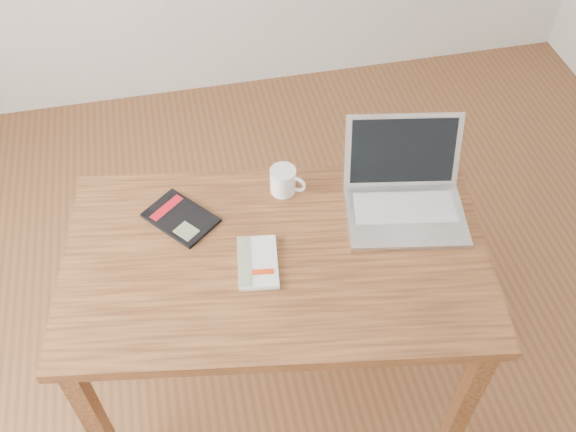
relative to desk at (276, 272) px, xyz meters
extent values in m
plane|color=brown|center=(0.09, -0.15, -0.66)|extent=(4.00, 4.00, 0.00)
cube|color=brown|center=(0.00, 0.00, 0.07)|extent=(1.39, 0.93, 0.04)
cube|color=brown|center=(-0.63, -0.22, -0.31)|extent=(0.06, 0.06, 0.71)
cube|color=brown|center=(0.53, -0.40, -0.31)|extent=(0.06, 0.06, 0.71)
cube|color=brown|center=(-0.53, 0.40, -0.31)|extent=(0.06, 0.06, 0.71)
cube|color=brown|center=(0.63, 0.22, -0.31)|extent=(0.06, 0.06, 0.71)
cube|color=silver|center=(-0.06, -0.02, 0.10)|extent=(0.14, 0.21, 0.01)
cube|color=white|center=(-0.06, -0.02, 0.10)|extent=(0.14, 0.21, 0.02)
cube|color=gray|center=(-0.10, -0.02, 0.11)|extent=(0.06, 0.19, 0.00)
cube|color=red|center=(-0.05, -0.07, 0.11)|extent=(0.07, 0.03, 0.00)
cube|color=black|center=(-0.27, 0.21, 0.10)|extent=(0.25, 0.26, 0.01)
cube|color=red|center=(-0.31, 0.25, 0.10)|extent=(0.11, 0.10, 0.00)
cube|color=gray|center=(-0.26, 0.14, 0.10)|extent=(0.08, 0.09, 0.00)
cube|color=silver|center=(0.43, 0.06, 0.10)|extent=(0.41, 0.32, 0.02)
cube|color=silver|center=(0.44, 0.09, 0.11)|extent=(0.34, 0.19, 0.00)
cube|color=#BCBCC1|center=(0.42, -0.02, 0.11)|extent=(0.12, 0.08, 0.00)
cube|color=silver|center=(0.46, 0.23, 0.22)|extent=(0.38, 0.16, 0.24)
cube|color=black|center=(0.46, 0.22, 0.22)|extent=(0.34, 0.14, 0.21)
cylinder|color=white|center=(0.08, 0.26, 0.14)|extent=(0.09, 0.09, 0.09)
cylinder|color=black|center=(0.08, 0.26, 0.18)|extent=(0.07, 0.07, 0.01)
torus|color=white|center=(0.12, 0.23, 0.14)|extent=(0.06, 0.05, 0.06)
camera|label=1|loc=(-0.22, -1.17, 1.63)|focal=40.00mm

